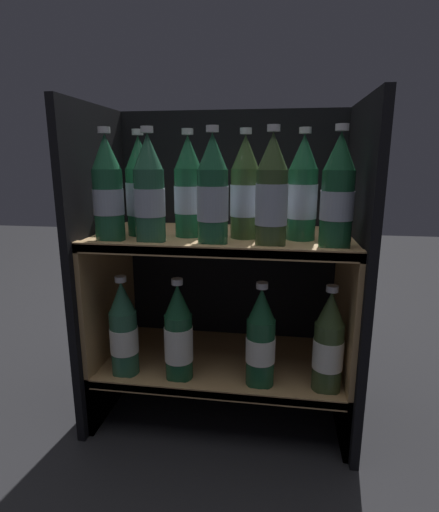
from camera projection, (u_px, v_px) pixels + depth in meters
ground_plane at (212, 449)px, 0.97m from camera, size 6.00×6.00×0.00m
fridge_back_wall at (231, 253)px, 1.20m from camera, size 0.68×0.02×0.82m
fridge_side_left at (102, 264)px, 1.08m from camera, size 0.02×0.37×0.82m
fridge_side_right at (354, 274)px, 0.98m from camera, size 0.02×0.37×0.82m
shelf_lower at (222, 368)px, 1.08m from camera, size 0.64×0.33×0.16m
shelf_upper at (222, 284)px, 1.03m from camera, size 0.64×0.33×0.50m
bottle_upper_front_0 at (108, 192)px, 0.91m from camera, size 0.07×0.07×0.26m
bottle_upper_front_1 at (149, 192)px, 0.90m from camera, size 0.07×0.07×0.26m
bottle_upper_front_2 at (213, 194)px, 0.88m from camera, size 0.07×0.07×0.26m
bottle_upper_front_3 at (272, 195)px, 0.86m from camera, size 0.07×0.07×0.26m
bottle_upper_front_4 at (338, 194)px, 0.84m from camera, size 0.07×0.07×0.26m
bottle_upper_back_0 at (140, 190)px, 0.98m from camera, size 0.07×0.07×0.26m
bottle_upper_back_1 at (188, 190)px, 0.96m from camera, size 0.07×0.07×0.26m
bottle_upper_back_2 at (245, 191)px, 0.94m from camera, size 0.07×0.07×0.26m
bottle_upper_back_3 at (302, 192)px, 0.92m from camera, size 0.07×0.07×0.26m
bottle_lower_front_0 at (124, 331)px, 0.99m from camera, size 0.07×0.07×0.26m
bottle_lower_front_1 at (179, 335)px, 0.97m from camera, size 0.07×0.07×0.26m
bottle_lower_front_2 at (261, 340)px, 0.94m from camera, size 0.07×0.07×0.26m
bottle_lower_front_3 at (328, 345)px, 0.92m from camera, size 0.07×0.07×0.26m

